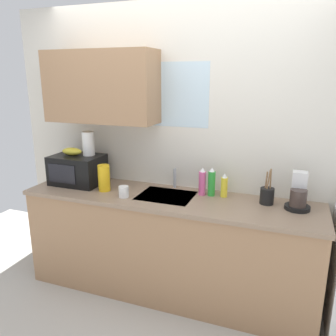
# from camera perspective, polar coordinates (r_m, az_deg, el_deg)

# --- Properties ---
(kitchen_wall_assembly) EXTENTS (3.28, 0.42, 2.50)m
(kitchen_wall_assembly) POSITION_cam_1_polar(r_m,az_deg,el_deg) (3.08, -0.34, 5.40)
(kitchen_wall_assembly) COLOR silver
(kitchen_wall_assembly) RESTS_ON ground
(counter_unit) EXTENTS (2.51, 0.63, 0.90)m
(counter_unit) POSITION_cam_1_polar(r_m,az_deg,el_deg) (3.05, -0.01, -12.63)
(counter_unit) COLOR #9E7551
(counter_unit) RESTS_ON ground
(sink_faucet) EXTENTS (0.03, 0.03, 0.18)m
(sink_faucet) POSITION_cam_1_polar(r_m,az_deg,el_deg) (3.07, 1.14, -1.72)
(sink_faucet) COLOR #B2B5BA
(sink_faucet) RESTS_ON counter_unit
(microwave) EXTENTS (0.46, 0.35, 0.27)m
(microwave) POSITION_cam_1_polar(r_m,az_deg,el_deg) (3.29, -14.91, -0.25)
(microwave) COLOR black
(microwave) RESTS_ON counter_unit
(banana_bunch) EXTENTS (0.20, 0.11, 0.07)m
(banana_bunch) POSITION_cam_1_polar(r_m,az_deg,el_deg) (3.28, -15.80, 2.70)
(banana_bunch) COLOR gold
(banana_bunch) RESTS_ON microwave
(paper_towel_roll) EXTENTS (0.11, 0.11, 0.22)m
(paper_towel_roll) POSITION_cam_1_polar(r_m,az_deg,el_deg) (3.22, -13.22, 4.01)
(paper_towel_roll) COLOR white
(paper_towel_roll) RESTS_ON microwave
(coffee_maker) EXTENTS (0.19, 0.21, 0.28)m
(coffee_maker) POSITION_cam_1_polar(r_m,az_deg,el_deg) (2.78, 21.02, -4.27)
(coffee_maker) COLOR black
(coffee_maker) RESTS_ON counter_unit
(dish_soap_bottle_pink) EXTENTS (0.06, 0.06, 0.24)m
(dish_soap_bottle_pink) POSITION_cam_1_polar(r_m,az_deg,el_deg) (2.90, 5.77, -2.37)
(dish_soap_bottle_pink) COLOR #E55999
(dish_soap_bottle_pink) RESTS_ON counter_unit
(dish_soap_bottle_green) EXTENTS (0.06, 0.06, 0.25)m
(dish_soap_bottle_green) POSITION_cam_1_polar(r_m,az_deg,el_deg) (2.89, 7.32, -2.41)
(dish_soap_bottle_green) COLOR green
(dish_soap_bottle_green) RESTS_ON counter_unit
(dish_soap_bottle_yellow) EXTENTS (0.06, 0.06, 0.20)m
(dish_soap_bottle_yellow) POSITION_cam_1_polar(r_m,az_deg,el_deg) (2.88, 9.41, -2.99)
(dish_soap_bottle_yellow) COLOR yellow
(dish_soap_bottle_yellow) RESTS_ON counter_unit
(cereal_canister) EXTENTS (0.10, 0.10, 0.23)m
(cereal_canister) POSITION_cam_1_polar(r_m,az_deg,el_deg) (3.04, -10.68, -1.65)
(cereal_canister) COLOR gold
(cereal_canister) RESTS_ON counter_unit
(mug_white) EXTENTS (0.08, 0.08, 0.09)m
(mug_white) POSITION_cam_1_polar(r_m,az_deg,el_deg) (2.87, -7.45, -3.96)
(mug_white) COLOR white
(mug_white) RESTS_ON counter_unit
(utensil_crock) EXTENTS (0.11, 0.11, 0.29)m
(utensil_crock) POSITION_cam_1_polar(r_m,az_deg,el_deg) (2.81, 16.27, -4.42)
(utensil_crock) COLOR black
(utensil_crock) RESTS_ON counter_unit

